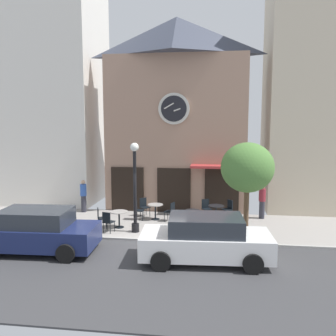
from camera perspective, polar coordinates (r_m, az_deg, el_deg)
ground_plane at (r=13.63m, az=-3.10°, el=-12.62°), size 24.03×10.76×0.13m
clock_building at (r=19.16m, az=1.35°, el=8.92°), size 7.30×3.43×9.98m
neighbor_building_left at (r=22.93m, az=-19.63°, el=14.81°), size 6.93×4.71×15.54m
neighbor_building_right at (r=20.70m, az=24.37°, el=11.11°), size 6.40×3.67×12.44m
street_lamp at (r=15.01m, az=-5.29°, el=-3.07°), size 0.36×0.36×3.78m
street_tree at (r=14.15m, az=12.53°, el=-0.00°), size 2.05×1.85×3.86m
cafe_table_near_curb at (r=16.01m, az=-7.79°, el=-7.51°), size 0.78×0.78×0.73m
cafe_table_rightmost at (r=17.15m, az=-2.03°, el=-6.48°), size 0.73×0.73×0.74m
cafe_table_center_left at (r=16.18m, az=3.92°, el=-7.53°), size 0.63×0.63×0.72m
cafe_table_leftmost at (r=16.94m, az=7.69°, el=-6.65°), size 0.73×0.73×0.76m
cafe_chair_near_tree at (r=16.85m, az=0.45°, el=-6.74°), size 0.52×0.52×0.90m
cafe_chair_corner at (r=17.81m, az=-3.83°, el=-5.97°), size 0.57×0.57×0.90m
cafe_chair_right_end at (r=17.59m, az=9.59°, el=-6.23°), size 0.56×0.56×0.90m
cafe_chair_outer at (r=17.57m, az=6.10°, el=-6.19°), size 0.53×0.53×0.90m
cafe_chair_curbside at (r=17.18m, az=-4.81°, el=-6.48°), size 0.40×0.40×0.90m
cafe_chair_left_end at (r=15.36m, az=-9.58°, el=-8.24°), size 0.50×0.50×0.90m
cafe_chair_by_entrance at (r=15.48m, az=5.79°, el=-8.05°), size 0.57×0.57×0.90m
cafe_chair_mid_row at (r=16.03m, az=-10.73°, el=-7.60°), size 0.52×0.52×0.90m
pedestrian_blue at (r=19.00m, az=-13.32°, el=-4.28°), size 0.37×0.37×1.67m
pedestrian_maroon at (r=17.84m, az=14.76°, el=-5.09°), size 0.42×0.42×1.67m
parked_car_navy at (r=13.81m, az=-20.24°, el=-9.40°), size 4.37×2.15×1.55m
parked_car_white at (r=12.18m, az=6.02°, el=-11.21°), size 4.40×2.22×1.55m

